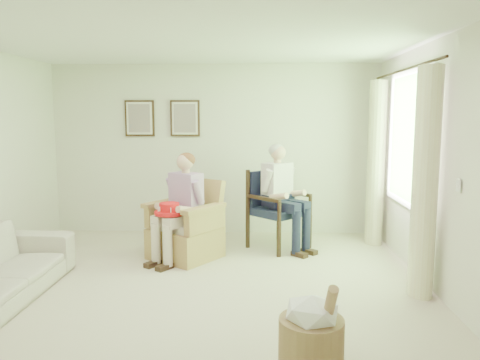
% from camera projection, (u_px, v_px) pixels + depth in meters
% --- Properties ---
extents(floor, '(5.50, 5.50, 0.00)m').
position_uv_depth(floor, '(190.00, 299.00, 4.67)').
color(floor, beige).
rests_on(floor, ground).
extents(back_wall, '(5.00, 0.04, 2.60)m').
position_uv_depth(back_wall, '(215.00, 150.00, 7.21)').
color(back_wall, silver).
rests_on(back_wall, ground).
extents(front_wall, '(5.00, 0.04, 2.60)m').
position_uv_depth(front_wall, '(79.00, 254.00, 1.77)').
color(front_wall, silver).
rests_on(front_wall, ground).
extents(right_wall, '(0.04, 5.50, 2.60)m').
position_uv_depth(right_wall, '(452.00, 171.00, 4.39)').
color(right_wall, silver).
rests_on(right_wall, ground).
extents(ceiling, '(5.00, 5.50, 0.02)m').
position_uv_depth(ceiling, '(186.00, 30.00, 4.31)').
color(ceiling, white).
rests_on(ceiling, back_wall).
extents(window, '(0.13, 2.50, 1.63)m').
position_uv_depth(window, '(409.00, 136.00, 5.54)').
color(window, '#2D6B23').
rests_on(window, right_wall).
extents(curtain_left, '(0.34, 0.34, 2.30)m').
position_uv_depth(curtain_left, '(425.00, 184.00, 4.64)').
color(curtain_left, beige).
rests_on(curtain_left, ground).
extents(curtain_right, '(0.34, 0.34, 2.30)m').
position_uv_depth(curtain_right, '(376.00, 164.00, 6.58)').
color(curtain_right, beige).
rests_on(curtain_right, ground).
extents(framed_print_left, '(0.45, 0.05, 0.55)m').
position_uv_depth(framed_print_left, '(140.00, 118.00, 7.16)').
color(framed_print_left, '#382114').
rests_on(framed_print_left, back_wall).
extents(framed_print_right, '(0.45, 0.05, 0.55)m').
position_uv_depth(framed_print_right, '(185.00, 118.00, 7.13)').
color(framed_print_right, '#382114').
rests_on(framed_print_right, back_wall).
extents(wicker_armchair, '(0.78, 0.78, 1.00)m').
position_uv_depth(wicker_armchair, '(186.00, 233.00, 6.03)').
color(wicker_armchair, tan).
rests_on(wicker_armchair, ground).
extents(wood_armchair, '(0.69, 0.64, 1.06)m').
position_uv_depth(wood_armchair, '(279.00, 205.00, 6.52)').
color(wood_armchair, black).
rests_on(wood_armchair, ground).
extents(person_wicker, '(0.40, 0.63, 1.33)m').
position_uv_depth(person_wicker, '(183.00, 200.00, 5.83)').
color(person_wicker, beige).
rests_on(person_wicker, ground).
extents(person_dark, '(0.40, 0.63, 1.41)m').
position_uv_depth(person_dark, '(279.00, 189.00, 6.31)').
color(person_dark, '#181C36').
rests_on(person_dark, ground).
extents(red_hat, '(0.36, 0.36, 0.14)m').
position_uv_depth(red_hat, '(169.00, 210.00, 5.69)').
color(red_hat, red).
rests_on(red_hat, person_wicker).
extents(hatbox, '(0.59, 0.59, 0.70)m').
position_uv_depth(hatbox, '(312.00, 332.00, 3.37)').
color(hatbox, tan).
rests_on(hatbox, ground).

